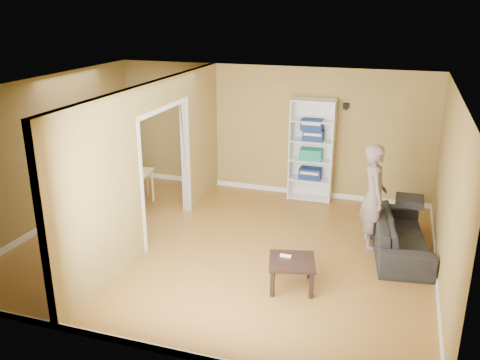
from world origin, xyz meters
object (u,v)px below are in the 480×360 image
object	(u,v)px
bookshelf	(312,150)
coffee_table	(292,264)
dining_table	(121,176)
chair_left	(88,179)
person	(374,188)
chair_near	(110,195)
chair_far	(137,175)
sofa	(401,229)

from	to	relation	value
bookshelf	coffee_table	distance (m)	3.58
bookshelf	dining_table	distance (m)	3.77
coffee_table	chair_left	size ratio (longest dim) A/B	0.68
person	chair_near	xyz separation A→B (m)	(-4.61, -0.31, -0.56)
chair_far	bookshelf	bearing A→B (deg)	-149.00
chair_near	chair_far	world-z (taller)	chair_far
chair_near	chair_left	bearing A→B (deg)	165.45
person	bookshelf	size ratio (longest dim) A/B	0.99
dining_table	chair_far	distance (m)	0.63
chair_near	person	bearing A→B (deg)	24.41
person	chair_far	xyz separation A→B (m)	(-4.72, 0.87, -0.56)
sofa	chair_far	xyz separation A→B (m)	(-5.18, 0.92, 0.06)
sofa	coffee_table	xyz separation A→B (m)	(-1.39, -1.60, -0.03)
sofa	chair_far	world-z (taller)	chair_far
sofa	chair_left	distance (m)	5.96
chair_left	bookshelf	bearing A→B (deg)	90.21
sofa	person	xyz separation A→B (m)	(-0.46, 0.05, 0.62)
sofa	chair_near	world-z (taller)	chair_near
person	chair_left	xyz separation A→B (m)	(-5.49, 0.31, -0.55)
bookshelf	chair_far	bearing A→B (deg)	-163.97
bookshelf	coffee_table	xyz separation A→B (m)	(0.39, -3.50, -0.66)
coffee_table	chair_far	bearing A→B (deg)	146.31
bookshelf	chair_far	distance (m)	3.57
dining_table	sofa	bearing A→B (deg)	-3.47
coffee_table	chair_near	xyz separation A→B (m)	(-3.67, 1.34, 0.09)
bookshelf	dining_table	world-z (taller)	bookshelf
sofa	chair_left	bearing A→B (deg)	78.65
coffee_table	chair_left	xyz separation A→B (m)	(-4.55, 1.96, 0.10)
chair_near	chair_far	distance (m)	1.19
person	dining_table	size ratio (longest dim) A/B	1.80
bookshelf	chair_near	world-z (taller)	bookshelf
coffee_table	person	bearing A→B (deg)	60.50
sofa	bookshelf	bearing A→B (deg)	35.35
sofa	bookshelf	world-z (taller)	bookshelf
bookshelf	chair_near	bearing A→B (deg)	-146.68
coffee_table	chair_far	size ratio (longest dim) A/B	0.70
dining_table	bookshelf	bearing A→B (deg)	25.04
sofa	chair_near	distance (m)	5.07
sofa	dining_table	size ratio (longest dim) A/B	1.82
dining_table	chair_far	bearing A→B (deg)	89.99
person	chair_left	world-z (taller)	person
coffee_table	dining_table	world-z (taller)	dining_table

